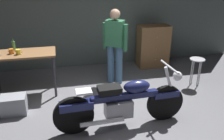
% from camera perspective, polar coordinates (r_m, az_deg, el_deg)
% --- Properties ---
extents(ground_plane, '(12.00, 12.00, 0.00)m').
position_cam_1_polar(ground_plane, '(4.34, 2.32, -11.43)').
color(ground_plane, slate).
extents(back_wall, '(8.00, 0.12, 3.10)m').
position_cam_1_polar(back_wall, '(6.41, -4.14, 14.63)').
color(back_wall, '#56605B').
rests_on(back_wall, ground_plane).
extents(workbench, '(1.30, 0.64, 0.90)m').
position_cam_1_polar(workbench, '(5.16, -20.24, 2.61)').
color(workbench, brown).
rests_on(workbench, ground_plane).
extents(motorcycle, '(2.19, 0.60, 1.00)m').
position_cam_1_polar(motorcycle, '(3.95, 2.49, -7.50)').
color(motorcycle, black).
rests_on(motorcycle, ground_plane).
extents(person_standing, '(0.48, 0.40, 1.67)m').
position_cam_1_polar(person_standing, '(5.32, 0.68, 6.16)').
color(person_standing, '#46698E').
rests_on(person_standing, ground_plane).
extents(shop_stool, '(0.32, 0.32, 0.64)m').
position_cam_1_polar(shop_stool, '(5.60, 19.22, 1.11)').
color(shop_stool, '#B2B2B7').
rests_on(shop_stool, ground_plane).
extents(wooden_dresser, '(0.80, 0.47, 1.10)m').
position_cam_1_polar(wooden_dresser, '(6.53, 9.57, 5.54)').
color(wooden_dresser, brown).
rests_on(wooden_dresser, ground_plane).
extents(storage_bin, '(0.44, 0.32, 0.34)m').
position_cam_1_polar(storage_bin, '(4.76, -22.00, -7.59)').
color(storage_bin, gray).
rests_on(storage_bin, ground_plane).
extents(mug_orange_travel, '(0.12, 0.09, 0.10)m').
position_cam_1_polar(mug_orange_travel, '(5.14, -22.52, 4.09)').
color(mug_orange_travel, orange).
rests_on(mug_orange_travel, workbench).
extents(mug_yellow_tall, '(0.12, 0.09, 0.10)m').
position_cam_1_polar(mug_yellow_tall, '(5.05, -21.13, 3.98)').
color(mug_yellow_tall, yellow).
rests_on(mug_yellow_tall, workbench).
extents(bottle, '(0.06, 0.06, 0.24)m').
position_cam_1_polar(bottle, '(5.34, -22.06, 5.37)').
color(bottle, '#4C8C4C').
rests_on(bottle, workbench).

